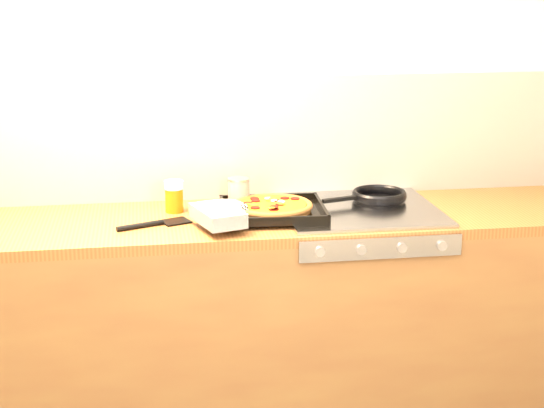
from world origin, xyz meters
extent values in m
plane|color=beige|center=(0.00, 1.40, 1.25)|extent=(3.20, 0.00, 3.20)
cube|color=white|center=(0.00, 1.39, 1.15)|extent=(3.20, 0.02, 0.50)
cube|color=brown|center=(0.00, 1.10, 0.43)|extent=(3.20, 0.60, 0.86)
cube|color=brown|center=(0.00, 1.10, 0.88)|extent=(3.20, 0.60, 0.04)
cube|color=#9D9DA2|center=(0.45, 0.80, 0.85)|extent=(0.60, 0.03, 0.08)
cylinder|color=#A5A5AA|center=(0.23, 0.78, 0.85)|extent=(0.04, 0.02, 0.04)
cylinder|color=#A5A5AA|center=(0.38, 0.78, 0.85)|extent=(0.04, 0.02, 0.04)
cylinder|color=#A5A5AA|center=(0.53, 0.78, 0.85)|extent=(0.04, 0.02, 0.04)
cylinder|color=#A5A5AA|center=(0.67, 0.78, 0.85)|extent=(0.04, 0.02, 0.04)
cube|color=#9D9DA2|center=(0.45, 1.10, 0.91)|extent=(0.60, 0.56, 0.02)
cube|color=black|center=(0.10, 1.07, 0.92)|extent=(0.41, 0.36, 0.01)
cube|color=black|center=(0.11, 1.24, 0.94)|extent=(0.39, 0.03, 0.02)
cube|color=black|center=(0.09, 0.91, 0.94)|extent=(0.39, 0.03, 0.02)
cube|color=black|center=(0.29, 1.06, 0.94)|extent=(0.03, 0.34, 0.02)
cube|color=black|center=(-0.09, 1.08, 0.94)|extent=(0.03, 0.34, 0.02)
cylinder|color=#92592A|center=(0.10, 1.07, 0.94)|extent=(0.31, 0.31, 0.02)
torus|color=#92592A|center=(0.10, 1.07, 0.95)|extent=(0.32, 0.32, 0.02)
cylinder|color=orange|center=(0.10, 1.07, 0.95)|extent=(0.27, 0.27, 0.01)
cylinder|color=maroon|center=(0.13, 1.06, 0.95)|extent=(0.04, 0.04, 0.00)
cylinder|color=maroon|center=(0.04, 1.15, 0.95)|extent=(0.04, 0.04, 0.00)
cylinder|color=maroon|center=(0.09, 0.99, 0.95)|extent=(0.04, 0.04, 0.00)
cylinder|color=maroon|center=(0.01, 1.09, 0.95)|extent=(0.04, 0.04, 0.00)
cylinder|color=maroon|center=(0.16, 1.14, 0.95)|extent=(0.04, 0.04, 0.00)
cylinder|color=maroon|center=(0.12, 1.11, 0.95)|extent=(0.04, 0.04, 0.00)
cylinder|color=maroon|center=(0.03, 1.02, 0.95)|extent=(0.04, 0.04, 0.00)
cylinder|color=maroon|center=(0.20, 1.13, 0.95)|extent=(0.04, 0.04, 0.00)
cylinder|color=maroon|center=(0.09, 0.99, 0.95)|extent=(0.04, 0.04, 0.00)
cylinder|color=maroon|center=(0.10, 1.02, 0.95)|extent=(0.04, 0.04, 0.00)
cylinder|color=maroon|center=(0.04, 1.12, 0.95)|extent=(0.04, 0.04, 0.00)
ellipsoid|color=orange|center=(0.03, 1.06, 0.96)|extent=(0.03, 0.02, 0.01)
ellipsoid|color=orange|center=(0.00, 1.07, 0.96)|extent=(0.03, 0.02, 0.01)
ellipsoid|color=orange|center=(0.10, 1.12, 0.96)|extent=(0.03, 0.02, 0.01)
ellipsoid|color=orange|center=(0.09, 1.16, 0.96)|extent=(0.03, 0.02, 0.01)
ellipsoid|color=orange|center=(0.09, 1.00, 0.96)|extent=(0.03, 0.02, 0.01)
ellipsoid|color=orange|center=(0.13, 1.05, 0.96)|extent=(0.03, 0.02, 0.01)
ellipsoid|color=orange|center=(0.12, 1.07, 0.96)|extent=(0.03, 0.02, 0.01)
ellipsoid|color=orange|center=(0.03, 1.05, 0.96)|extent=(0.03, 0.02, 0.01)
ellipsoid|color=orange|center=(0.11, 1.14, 0.96)|extent=(0.03, 0.02, 0.01)
ellipsoid|color=silver|center=(0.10, 1.15, 0.95)|extent=(0.03, 0.03, 0.01)
ellipsoid|color=silver|center=(0.11, 1.11, 0.95)|extent=(0.03, 0.03, 0.01)
ellipsoid|color=silver|center=(0.14, 1.09, 0.95)|extent=(0.03, 0.03, 0.01)
cube|color=black|center=(-0.12, 0.94, 0.95)|extent=(0.20, 0.26, 0.05)
ellipsoid|color=black|center=(-0.08, 1.05, 0.95)|extent=(0.14, 0.14, 0.05)
cylinder|color=black|center=(-0.05, 0.97, 0.95)|extent=(0.09, 0.11, 0.05)
cylinder|color=black|center=(0.55, 1.18, 0.92)|extent=(0.25, 0.25, 0.01)
torus|color=black|center=(0.55, 1.18, 0.94)|extent=(0.27, 0.27, 0.02)
cube|color=black|center=(0.38, 1.13, 0.94)|extent=(0.16, 0.06, 0.01)
cylinder|color=#A20D1C|center=(-0.01, 1.22, 0.96)|extent=(0.10, 0.10, 0.11)
cylinder|color=#B2B2B7|center=(-0.01, 1.22, 1.02)|extent=(0.10, 0.10, 0.01)
cylinder|color=#B2B2B7|center=(-0.01, 1.22, 0.90)|extent=(0.10, 0.10, 0.01)
cylinder|color=orange|center=(-0.27, 1.21, 0.95)|extent=(0.08, 0.08, 0.09)
cylinder|color=silver|center=(-0.27, 1.21, 1.01)|extent=(0.09, 0.09, 0.03)
cylinder|color=#9E8343|center=(0.15, 1.30, 0.91)|extent=(0.26, 0.05, 0.02)
ellipsoid|color=#9E8343|center=(0.29, 1.32, 0.91)|extent=(0.06, 0.04, 0.02)
cube|color=black|center=(-0.27, 1.06, 0.90)|extent=(0.12, 0.12, 0.01)
cylinder|color=black|center=(-0.40, 1.00, 0.91)|extent=(0.17, 0.09, 0.02)
camera|label=1|loc=(-0.37, -1.94, 1.79)|focal=55.00mm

